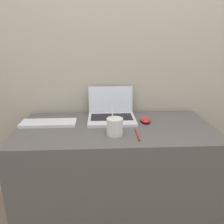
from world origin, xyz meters
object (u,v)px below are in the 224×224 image
object	(u,v)px
computer_mouse	(145,120)
drink_cup	(115,126)
external_keyboard	(49,123)
pen	(137,135)
laptop	(111,113)

from	to	relation	value
computer_mouse	drink_cup	bearing A→B (deg)	-138.09
external_keyboard	pen	distance (m)	0.60
computer_mouse	pen	xyz separation A→B (m)	(-0.09, -0.22, -0.01)
computer_mouse	external_keyboard	xyz separation A→B (m)	(-0.65, -0.01, -0.00)
computer_mouse	external_keyboard	distance (m)	0.65
laptop	drink_cup	size ratio (longest dim) A/B	1.87
external_keyboard	pen	size ratio (longest dim) A/B	2.31
computer_mouse	pen	size ratio (longest dim) A/B	0.71
external_keyboard	computer_mouse	bearing A→B (deg)	1.03
laptop	external_keyboard	xyz separation A→B (m)	(-0.42, -0.09, -0.03)
laptop	drink_cup	bearing A→B (deg)	-88.84
laptop	pen	xyz separation A→B (m)	(0.14, -0.30, -0.04)
drink_cup	computer_mouse	xyz separation A→B (m)	(0.22, 0.20, -0.04)
laptop	computer_mouse	bearing A→B (deg)	-19.69
drink_cup	computer_mouse	world-z (taller)	drink_cup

